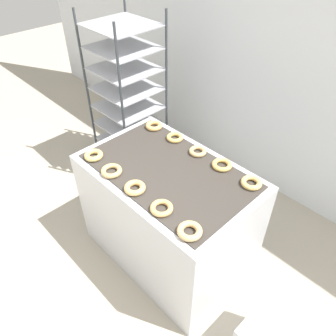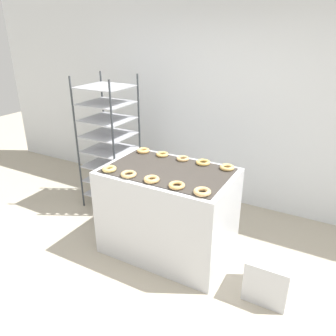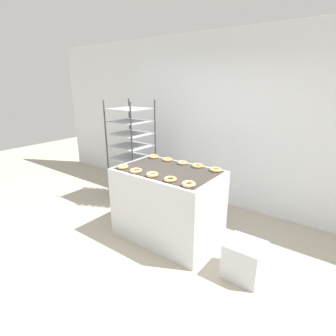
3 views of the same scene
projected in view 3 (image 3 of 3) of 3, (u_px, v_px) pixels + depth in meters
The scene contains 15 objects.
ground_plane at pixel (134, 261), 3.13m from camera, with size 14.00×14.00×0.00m, color #B2A893.
wall_back at pixel (220, 122), 4.32m from camera, with size 8.00×0.05×2.80m.
fryer_machine at pixel (168, 204), 3.49m from camera, with size 1.33×0.85×0.97m.
baking_rack_cart at pixel (132, 152), 4.48m from camera, with size 0.62×0.59×1.76m.
glaze_bin at pixel (244, 260), 2.83m from camera, with size 0.38×0.37×0.41m.
donut_near_leftmost at pixel (123, 167), 3.39m from camera, with size 0.14×0.14×0.04m, color #DDBB67.
donut_near_left at pixel (136, 171), 3.25m from camera, with size 0.15×0.15×0.04m, color tan.
donut_near_center at pixel (152, 174), 3.10m from camera, with size 0.15×0.15×0.04m, color #E3B169.
donut_near_right at pixel (170, 179), 2.96m from camera, with size 0.15×0.15×0.04m, color #DFA962.
donut_near_rightmost at pixel (189, 184), 2.81m from camera, with size 0.15×0.15×0.04m, color tan.
donut_far_leftmost at pixel (154, 157), 3.85m from camera, with size 0.15×0.15×0.04m, color #E9AF61.
donut_far_left at pixel (167, 159), 3.72m from camera, with size 0.14×0.14×0.03m, color #E0B05D.
donut_far_center at pixel (182, 163), 3.57m from camera, with size 0.14×0.14×0.03m, color tan.
donut_far_right at pixel (197, 166), 3.44m from camera, with size 0.15×0.15×0.04m, color #E4B65C.
donut_far_rightmost at pixel (215, 170), 3.28m from camera, with size 0.15×0.15×0.04m, color #E4B868.
Camera 3 is at (1.89, -1.87, 2.02)m, focal length 28.00 mm.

